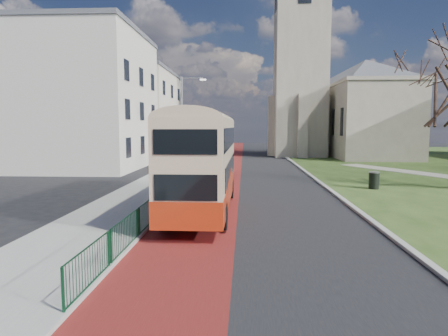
{
  "coord_description": "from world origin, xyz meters",
  "views": [
    {
      "loc": [
        0.81,
        -15.79,
        4.0
      ],
      "look_at": [
        -0.17,
        3.2,
        2.0
      ],
      "focal_mm": 32.0,
      "sensor_mm": 36.0,
      "label": 1
    }
  ],
  "objects": [
    {
      "name": "litter_bin",
      "position": [
        9.0,
        9.69,
        0.59
      ],
      "size": [
        0.75,
        0.75,
        1.09
      ],
      "rotation": [
        0.0,
        0.0,
        -0.1
      ],
      "color": "black",
      "rests_on": "grass_green"
    },
    {
      "name": "pedestrian_railing",
      "position": [
        -2.95,
        4.0,
        0.55
      ],
      "size": [
        0.07,
        24.0,
        1.12
      ],
      "color": "#0D391F",
      "rests_on": "ground"
    },
    {
      "name": "pavement_west",
      "position": [
        -5.0,
        20.0,
        0.06
      ],
      "size": [
        4.0,
        120.0,
        0.12
      ],
      "primitive_type": "cube",
      "color": "gray",
      "rests_on": "ground"
    },
    {
      "name": "bus_lane",
      "position": [
        -1.2,
        20.0,
        0.01
      ],
      "size": [
        3.4,
        120.0,
        0.01
      ],
      "primitive_type": "cube",
      "color": "#591414",
      "rests_on": "ground"
    },
    {
      "name": "kerb_west",
      "position": [
        -3.0,
        20.0,
        0.07
      ],
      "size": [
        0.25,
        120.0,
        0.13
      ],
      "primitive_type": "cube",
      "color": "#999993",
      "rests_on": "ground"
    },
    {
      "name": "bus",
      "position": [
        -1.1,
        2.55,
        2.56
      ],
      "size": [
        2.59,
        10.77,
        4.49
      ],
      "rotation": [
        0.0,
        0.0,
        -0.01
      ],
      "color": "#A4280F",
      "rests_on": "ground"
    },
    {
      "name": "gothic_church",
      "position": [
        12.56,
        38.0,
        13.13
      ],
      "size": [
        16.38,
        18.0,
        40.0
      ],
      "color": "gray",
      "rests_on": "ground"
    },
    {
      "name": "road_carriageway",
      "position": [
        1.5,
        20.0,
        0.01
      ],
      "size": [
        9.0,
        120.0,
        0.01
      ],
      "primitive_type": "cube",
      "color": "black",
      "rests_on": "ground"
    },
    {
      "name": "street_block_far",
      "position": [
        -14.0,
        38.0,
        5.76
      ],
      "size": [
        10.3,
        16.3,
        11.5
      ],
      "color": "beige",
      "rests_on": "ground"
    },
    {
      "name": "streetlamp",
      "position": [
        -4.35,
        18.0,
        4.59
      ],
      "size": [
        2.13,
        0.18,
        8.0
      ],
      "color": "gray",
      "rests_on": "pavement_west"
    },
    {
      "name": "kerb_east",
      "position": [
        6.1,
        22.0,
        0.07
      ],
      "size": [
        0.25,
        80.0,
        0.13
      ],
      "primitive_type": "cube",
      "color": "#999993",
      "rests_on": "ground"
    },
    {
      "name": "ground",
      "position": [
        0.0,
        0.0,
        0.0
      ],
      "size": [
        160.0,
        160.0,
        0.0
      ],
      "primitive_type": "plane",
      "color": "black",
      "rests_on": "ground"
    },
    {
      "name": "street_block_near",
      "position": [
        -14.0,
        22.0,
        6.51
      ],
      "size": [
        10.3,
        14.3,
        13.0
      ],
      "color": "beige",
      "rests_on": "ground"
    }
  ]
}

